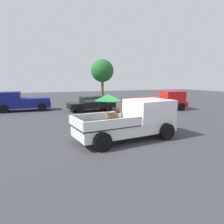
# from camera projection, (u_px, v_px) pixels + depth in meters

# --- Properties ---
(ground_plane) EXTENTS (80.00, 80.00, 0.00)m
(ground_plane) POSITION_uv_depth(u_px,v_px,m) (126.00, 139.00, 10.08)
(ground_plane) COLOR #38383D
(pickup_truck_main) EXTENTS (5.20, 2.61, 2.27)m
(pickup_truck_main) POSITION_uv_depth(u_px,v_px,m) (134.00, 119.00, 10.13)
(pickup_truck_main) COLOR black
(pickup_truck_main) RESTS_ON ground
(pickup_truck_red) EXTENTS (4.89, 2.37, 1.80)m
(pickup_truck_red) POSITION_uv_depth(u_px,v_px,m) (21.00, 102.00, 19.00)
(pickup_truck_red) COLOR black
(pickup_truck_red) RESTS_ON ground
(pickup_truck_far) EXTENTS (5.04, 2.83, 1.80)m
(pickup_truck_far) POSITION_uv_depth(u_px,v_px,m) (163.00, 101.00, 19.71)
(pickup_truck_far) COLOR black
(pickup_truck_far) RESTS_ON ground
(parked_sedan_near) EXTENTS (4.32, 2.02, 1.33)m
(parked_sedan_near) POSITION_uv_depth(u_px,v_px,m) (92.00, 103.00, 19.09)
(parked_sedan_near) COLOR black
(parked_sedan_near) RESTS_ON ground
(tree_by_lot) EXTENTS (3.00, 3.00, 5.56)m
(tree_by_lot) POSITION_uv_depth(u_px,v_px,m) (102.00, 71.00, 26.98)
(tree_by_lot) COLOR brown
(tree_by_lot) RESTS_ON ground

